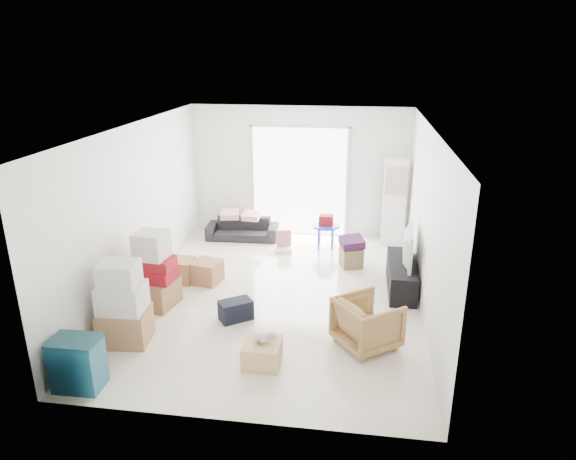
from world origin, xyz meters
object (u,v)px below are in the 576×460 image
Objects in this scene: ac_tower at (394,202)px; television at (403,259)px; tv_console at (401,276)px; ottoman at (351,257)px; armchair at (367,321)px; kids_table at (326,224)px; storage_bins at (78,363)px; sofa at (242,225)px; wood_crate at (262,353)px.

television is at bearing -88.64° from ac_tower.
tv_console is 1.18m from ottoman.
tv_console is 3.86× the size of ottoman.
television is (0.00, 0.00, 0.30)m from tv_console.
tv_console is at bearing -44.18° from ottoman.
kids_table is (-0.81, 3.57, 0.10)m from armchair.
kids_table reaches higher than television.
television is at bearing -51.62° from kids_table.
television is at bearing 39.52° from storage_bins.
ac_tower reaches higher than storage_bins.
armchair reaches higher than tv_console.
television is 3.71m from sofa.
armchair is (-0.52, -3.94, -0.50)m from ac_tower.
sofa is at bearing -177.22° from ac_tower.
ac_tower is 1.43m from kids_table.
armchair is 2.04× the size of ottoman.
wood_crate is (2.03, 0.77, -0.17)m from storage_bins.
sofa is at bearing -2.83° from armchair.
television is 2.20× the size of wood_crate.
wood_crate is at bearing 146.47° from television.
armchair reaches higher than ottoman.
kids_table is at bearing 83.27° from wood_crate.
storage_bins is (-3.90, -3.22, -0.21)m from television.
sofa is at bearing 147.97° from tv_console.
storage_bins is 1.40× the size of wood_crate.
kids_table is (-1.38, 1.74, -0.06)m from television.
tv_console is at bearing -88.64° from ac_tower.
television is at bearing -34.78° from sofa.
ac_tower is 4.96m from wood_crate.
ac_tower is at bearing 15.79° from kids_table.
kids_table reaches higher than storage_bins.
ottoman is (-0.84, 0.82, -0.35)m from television.
tv_console is 0.30m from television.
wood_crate is (1.27, -4.41, -0.14)m from sofa.
kids_table is (-1.33, -0.37, -0.40)m from ac_tower.
armchair reaches higher than sofa.
sofa is at bearing 81.59° from storage_bins.
tv_console is at bearing 0.00° from television.
tv_console is 2.23m from kids_table.
storage_bins is 2.18m from wood_crate.
kids_table is (-1.38, 1.74, 0.24)m from tv_console.
wood_crate is (-1.30, -0.62, -0.22)m from armchair.
ac_tower is 2.63× the size of kids_table.
sofa is (-3.13, 1.96, 0.05)m from tv_console.
sofa is 2.56m from ottoman.
storage_bins is 5.07m from ottoman.
ottoman is (2.29, -1.14, -0.11)m from sofa.
kids_table is (1.76, -0.22, 0.19)m from sofa.
ottoman is 1.10m from kids_table.
tv_console reaches higher than wood_crate.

